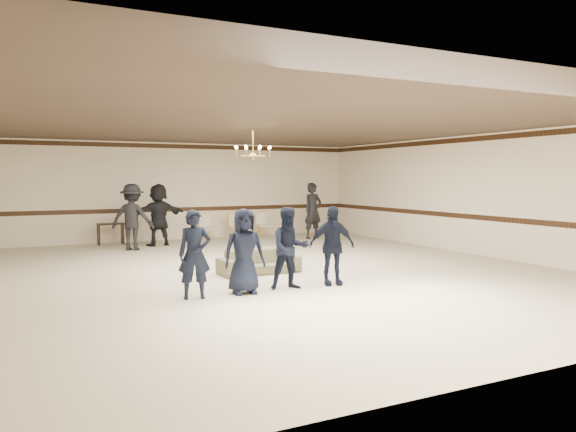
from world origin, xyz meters
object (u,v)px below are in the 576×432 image
adult_mid (158,215)px  banquet_chair_mid (236,227)px  boy_b (244,251)px  console_table (111,234)px  banquet_chair_left (207,228)px  settee (259,261)px  banquet_chair_right (263,225)px  adult_right (313,211)px  boy_a (195,254)px  adult_left (132,217)px  boy_c (290,248)px  chandelier (253,142)px  boy_d (332,246)px

adult_mid → banquet_chair_mid: (2.73, 0.68, -0.52)m
boy_b → console_table: (-1.02, 8.43, -0.42)m
banquet_chair_mid → banquet_chair_left: bearing=177.9°
settee → banquet_chair_right: banquet_chair_right is taller
settee → adult_right: 6.91m
settee → banquet_chair_right: size_ratio=2.09×
adult_mid → console_table: bearing=-43.7°
boy_a → banquet_chair_left: bearing=83.0°
banquet_chair_mid → console_table: banquet_chair_mid is taller
adult_left → banquet_chair_mid: (3.63, 1.38, -0.52)m
adult_left → adult_right: size_ratio=1.00×
settee → console_table: 6.96m
adult_left → banquet_chair_mid: size_ratio=2.25×
boy_a → boy_c: 1.80m
chandelier → banquet_chair_left: size_ratio=1.13×
chandelier → adult_right: 6.08m
boy_a → banquet_chair_left: 8.72m
boy_b → banquet_chair_mid: size_ratio=1.81×
boy_a → settee: size_ratio=0.87×
settee → console_table: (-2.07, 6.64, 0.08)m
boy_b → banquet_chair_right: (3.98, 8.23, -0.34)m
adult_right → chandelier: bearing=-142.1°
boy_a → banquet_chair_right: bearing=71.7°
boy_d → console_table: size_ratio=1.91×
adult_left → banquet_chair_right: bearing=-132.7°
banquet_chair_mid → chandelier: bearing=-108.6°
boy_c → adult_left: bearing=113.3°
banquet_chair_mid → boy_d: bearing=-100.2°
boy_d → banquet_chair_left: (0.18, 8.23, -0.34)m
boy_a → adult_right: adult_right is taller
chandelier → adult_right: size_ratio=0.50×
chandelier → adult_left: (-2.06, 3.91, -1.94)m
chandelier → console_table: bearing=113.9°
boy_d → adult_right: size_ratio=0.81×
boy_c → banquet_chair_right: bearing=79.9°
banquet_chair_mid → console_table: (-4.00, 0.20, -0.09)m
console_table → boy_a: bearing=-94.9°
adult_right → console_table: adult_right is taller
chandelier → banquet_chair_mid: size_ratio=1.13×
adult_right → console_table: size_ratio=2.38×
boy_a → adult_right: bearing=61.2°
boy_d → adult_left: size_ratio=0.81×
adult_right → banquet_chair_mid: size_ratio=2.25×
adult_mid → console_table: adult_mid is taller
boy_a → banquet_chair_left: boy_a is taller
chandelier → banquet_chair_right: (2.57, 5.28, -2.46)m
boy_d → boy_a: bearing=-166.8°
chandelier → adult_mid: (-1.16, 4.61, -1.94)m
adult_mid → banquet_chair_left: adult_mid is taller
boy_a → adult_mid: size_ratio=0.81×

